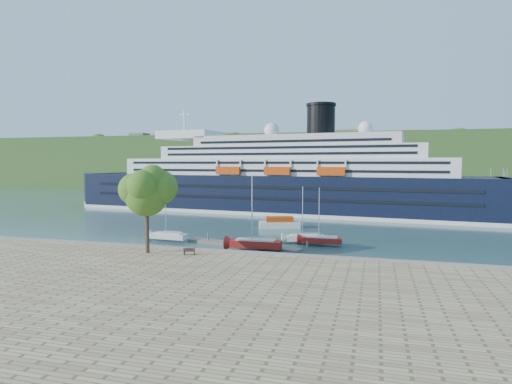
{
  "coord_description": "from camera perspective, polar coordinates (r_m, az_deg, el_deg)",
  "views": [
    {
      "loc": [
        22.49,
        -49.45,
        12.1
      ],
      "look_at": [
        0.01,
        30.0,
        6.33
      ],
      "focal_mm": 30.0,
      "sensor_mm": 36.0,
      "label": 1
    }
  ],
  "objects": [
    {
      "name": "ground",
      "position": [
        55.66,
        -8.55,
        -8.6
      ],
      "size": [
        400.0,
        400.0,
        0.0
      ],
      "primitive_type": "plane",
      "color": "#2F534D",
      "rests_on": "ground"
    },
    {
      "name": "far_hillside",
      "position": [
        195.75,
        9.22,
        3.92
      ],
      "size": [
        400.0,
        50.0,
        24.0
      ],
      "primitive_type": "cube",
      "color": "#335220",
      "rests_on": "ground"
    },
    {
      "name": "quay_coping",
      "position": [
        55.24,
        -8.64,
        -7.48
      ],
      "size": [
        220.0,
        0.5,
        0.3
      ],
      "primitive_type": "cube",
      "color": "slate",
      "rests_on": "promenade"
    },
    {
      "name": "cruise_ship",
      "position": [
        103.31,
        2.08,
        4.38
      ],
      "size": [
        114.99,
        27.63,
        25.58
      ],
      "primitive_type": null,
      "rotation": [
        0.0,
        0.0,
        -0.1
      ],
      "color": "black",
      "rests_on": "ground"
    },
    {
      "name": "park_bench",
      "position": [
        52.38,
        -8.88,
        -7.77
      ],
      "size": [
        1.54,
        0.99,
        0.92
      ],
      "primitive_type": null,
      "rotation": [
        0.0,
        0.0,
        0.3
      ],
      "color": "#442113",
      "rests_on": "promenade"
    },
    {
      "name": "promenade_tree",
      "position": [
        53.77,
        -14.36,
        -1.75
      ],
      "size": [
        7.04,
        7.04,
        11.66
      ],
      "primitive_type": null,
      "color": "#325A17",
      "rests_on": "promenade"
    },
    {
      "name": "floating_pontoon",
      "position": [
        62.1,
        -1.83,
        -7.05
      ],
      "size": [
        17.93,
        5.96,
        0.4
      ],
      "primitive_type": null,
      "rotation": [
        0.0,
        0.0,
        -0.22
      ],
      "color": "gray",
      "rests_on": "ground"
    },
    {
      "name": "sailboat_white_near",
      "position": [
        66.32,
        -11.62,
        -2.98
      ],
      "size": [
        6.5,
        2.2,
        8.27
      ],
      "primitive_type": null,
      "rotation": [
        0.0,
        0.0,
        -0.07
      ],
      "color": "silver",
      "rests_on": "ground"
    },
    {
      "name": "sailboat_red",
      "position": [
        57.8,
        -0.02,
        -3.11
      ],
      "size": [
        7.74,
        2.41,
        9.9
      ],
      "primitive_type": null,
      "rotation": [
        0.0,
        0.0,
        0.04
      ],
      "color": "maroon",
      "rests_on": "ground"
    },
    {
      "name": "sailboat_white_far",
      "position": [
        63.92,
        6.61,
        -3.26
      ],
      "size": [
        6.51,
        3.52,
        8.11
      ],
      "primitive_type": null,
      "rotation": [
        0.0,
        0.0,
        0.3
      ],
      "color": "silver",
      "rests_on": "ground"
    },
    {
      "name": "tender_launch",
      "position": [
        78.91,
        3.15,
        -4.06
      ],
      "size": [
        7.99,
        4.88,
        2.09
      ],
      "primitive_type": null,
      "rotation": [
        0.0,
        0.0,
        0.33
      ],
      "color": "#C33C0B",
      "rests_on": "ground"
    },
    {
      "name": "sailboat_extra",
      "position": [
        62.38,
        8.81,
        -3.48
      ],
      "size": [
        6.28,
        1.91,
        8.06
      ],
      "primitive_type": null,
      "rotation": [
        0.0,
        0.0,
        0.03
      ],
      "color": "maroon",
      "rests_on": "ground"
    }
  ]
}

